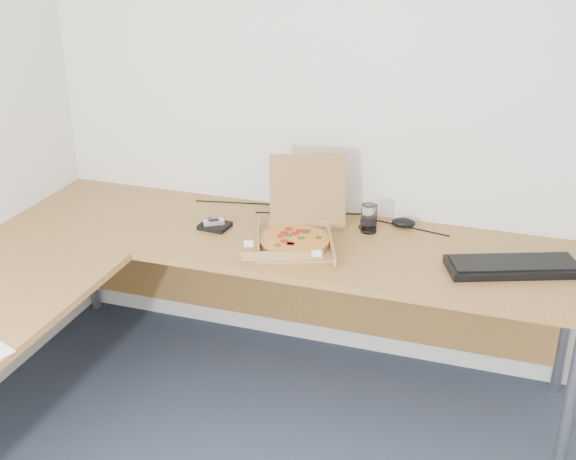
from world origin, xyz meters
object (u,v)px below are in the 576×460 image
(pizza_box, at_px, (296,235))
(keyboard, at_px, (512,267))
(desk, at_px, (173,276))
(drinking_glass, at_px, (369,218))
(wallet, at_px, (215,226))

(pizza_box, xyz_separation_m, keyboard, (0.87, 0.03, -0.02))
(desk, xyz_separation_m, drinking_glass, (0.65, 0.59, 0.09))
(wallet, bearing_deg, pizza_box, -0.81)
(drinking_glass, bearing_deg, wallet, -165.06)
(pizza_box, height_order, wallet, pizza_box)
(wallet, bearing_deg, drinking_glass, 20.51)
(desk, bearing_deg, drinking_glass, 42.25)
(pizza_box, distance_m, drinking_glass, 0.34)
(desk, bearing_deg, keyboard, 17.83)
(pizza_box, relative_size, wallet, 3.06)
(drinking_glass, relative_size, keyboard, 0.25)
(desk, height_order, keyboard, keyboard)
(keyboard, bearing_deg, pizza_box, 161.31)
(pizza_box, bearing_deg, keyboard, -18.26)
(desk, distance_m, pizza_box, 0.54)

